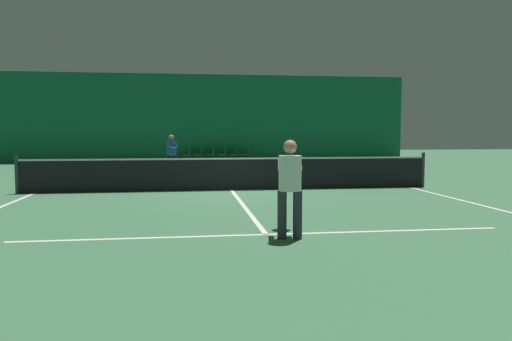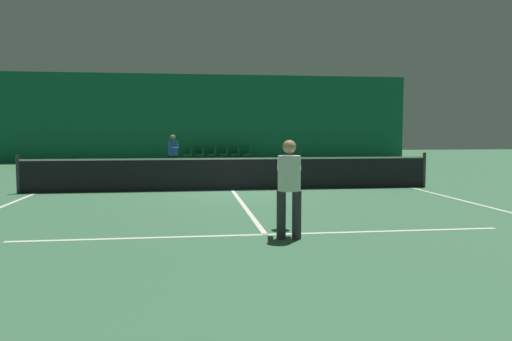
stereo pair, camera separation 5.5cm
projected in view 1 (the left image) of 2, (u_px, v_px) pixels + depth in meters
The scene contains 17 objects.
ground_plane at pixel (231, 190), 14.63m from camera, with size 60.00×60.00×0.00m, color #3D704C.
backdrop_curtain at pixel (209, 118), 28.37m from camera, with size 23.00×0.12×4.94m.
court_line_baseline_far at pixel (211, 164), 26.37m from camera, with size 11.00×0.10×0.00m.
court_line_service_far at pixel (218, 172), 20.94m from camera, with size 8.25×0.10×0.00m.
court_line_service_near at pixel (266, 234), 8.31m from camera, with size 8.25×0.10×0.00m.
court_line_sideline_left at pixel (34, 193), 13.86m from camera, with size 0.10×23.80×0.00m.
court_line_sideline_right at pixel (409, 187), 15.39m from camera, with size 0.10×23.80×0.00m.
court_line_centre at pixel (231, 190), 14.63m from camera, with size 0.10×12.80×0.00m.
tennis_net at pixel (231, 173), 14.59m from camera, with size 12.00×0.10×1.07m.
player_near at pixel (290, 181), 7.96m from camera, with size 0.59×1.35×1.58m.
player_far at pixel (172, 152), 19.48m from camera, with size 0.49×1.34×1.59m.
courtside_chair_0 at pixel (187, 154), 27.81m from camera, with size 0.44×0.44×0.84m.
courtside_chair_1 at pixel (199, 154), 27.90m from camera, with size 0.44×0.44×0.84m.
courtside_chair_2 at pixel (211, 153), 27.99m from camera, with size 0.44×0.44×0.84m.
courtside_chair_3 at pixel (223, 153), 28.09m from camera, with size 0.44×0.44×0.84m.
courtside_chair_4 at pixel (234, 153), 28.18m from camera, with size 0.44×0.44×0.84m.
courtside_chair_5 at pixel (246, 153), 28.27m from camera, with size 0.44×0.44×0.84m.
Camera 1 is at (-1.31, -14.49, 1.71)m, focal length 35.00 mm.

